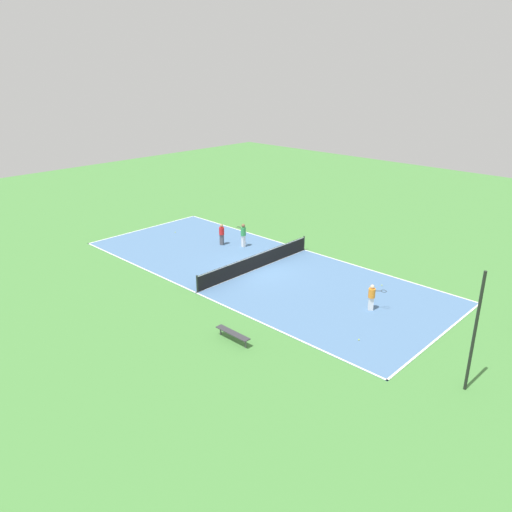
{
  "coord_description": "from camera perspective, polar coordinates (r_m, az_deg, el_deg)",
  "views": [
    {
      "loc": [
        20.92,
        20.08,
        11.95
      ],
      "look_at": [
        0.0,
        0.0,
        0.9
      ],
      "focal_mm": 35.0,
      "sensor_mm": 36.0,
      "label": 1
    }
  ],
  "objects": [
    {
      "name": "player_far_green",
      "position": [
        34.93,
        -1.47,
        2.57
      ],
      "size": [
        0.52,
        0.98,
        1.68
      ],
      "rotation": [
        0.0,
        0.0,
        4.5
      ],
      "color": "white",
      "rests_on": "court_surface"
    },
    {
      "name": "ground_plane",
      "position": [
        31.36,
        -0.0,
        -1.54
      ],
      "size": [
        80.0,
        80.0,
        0.0
      ],
      "primitive_type": "plane",
      "color": "#47843D"
    },
    {
      "name": "tennis_ball_far_baseline",
      "position": [
        29.89,
        14.19,
        -3.26
      ],
      "size": [
        0.07,
        0.07,
        0.07
      ],
      "primitive_type": "sphere",
      "color": "#CCE033",
      "rests_on": "court_surface"
    },
    {
      "name": "player_center_orange",
      "position": [
        26.59,
        13.1,
        -4.45
      ],
      "size": [
        0.86,
        0.93,
        1.43
      ],
      "rotation": [
        0.0,
        0.0,
        2.27
      ],
      "color": "white",
      "rests_on": "court_surface"
    },
    {
      "name": "fence_post_back_right",
      "position": [
        20.77,
        23.71,
        -8.05
      ],
      "size": [
        0.12,
        0.12,
        5.06
      ],
      "color": "black",
      "rests_on": "ground_plane"
    },
    {
      "name": "player_coach_red",
      "position": [
        35.43,
        -3.95,
        2.62
      ],
      "size": [
        0.46,
        0.46,
        1.53
      ],
      "rotation": [
        0.0,
        0.0,
        1.91
      ],
      "color": "#4C4C51",
      "rests_on": "court_surface"
    },
    {
      "name": "tennis_net",
      "position": [
        31.16,
        -0.0,
        -0.61
      ],
      "size": [
        9.64,
        0.1,
        1.03
      ],
      "color": "black",
      "rests_on": "court_surface"
    },
    {
      "name": "bench",
      "position": [
        23.33,
        -2.68,
        -8.85
      ],
      "size": [
        0.36,
        1.97,
        0.45
      ],
      "rotation": [
        0.0,
        0.0,
        1.57
      ],
      "color": "#333338",
      "rests_on": "ground_plane"
    },
    {
      "name": "tennis_ball_near_net",
      "position": [
        23.98,
        11.67,
        -9.35
      ],
      "size": [
        0.07,
        0.07,
        0.07
      ],
      "primitive_type": "sphere",
      "color": "#CCE033",
      "rests_on": "court_surface"
    },
    {
      "name": "court_surface",
      "position": [
        31.36,
        -0.0,
        -1.52
      ],
      "size": [
        9.84,
        24.23,
        0.02
      ],
      "color": "#4C729E",
      "rests_on": "ground_plane"
    },
    {
      "name": "tennis_ball_left_sideline",
      "position": [
        38.73,
        -9.22,
        2.7
      ],
      "size": [
        0.07,
        0.07,
        0.07
      ],
      "primitive_type": "sphere",
      "color": "#CCE033",
      "rests_on": "court_surface"
    }
  ]
}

